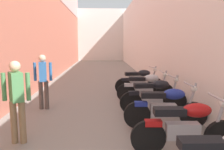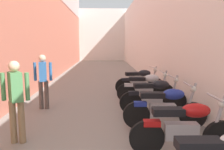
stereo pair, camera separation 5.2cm
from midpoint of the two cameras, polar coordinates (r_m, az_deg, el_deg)
ground_plane at (r=10.36m, az=-3.32°, el=-2.34°), size 40.44×40.44×0.00m
building_left at (r=12.66m, az=-16.07°, el=17.88°), size 0.45×24.44×8.09m
building_right at (r=12.46m, az=9.22°, el=11.12°), size 0.45×24.44×5.11m
building_far_end at (r=25.43m, az=-2.98°, el=10.17°), size 7.91×2.00×5.58m
motorcycle_third at (r=4.01m, az=18.15°, el=-12.42°), size 1.85×0.58×1.04m
motorcycle_fourth at (r=5.08m, az=13.40°, el=-7.87°), size 1.85×0.58×1.04m
motorcycle_fifth at (r=6.13m, az=10.51°, el=-5.02°), size 1.85×0.58×1.04m
motorcycle_sixth at (r=7.20m, az=8.51°, el=-3.02°), size 1.85×0.58×1.04m
motorcycle_seventh at (r=8.38m, az=6.91°, el=-1.42°), size 1.84×0.58×1.04m
pedestrian_mid_alley at (r=4.50m, az=-23.63°, el=-4.96°), size 0.52×0.39×1.57m
pedestrian_further_down at (r=6.60m, az=-17.53°, el=-0.65°), size 0.52×0.38×1.57m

